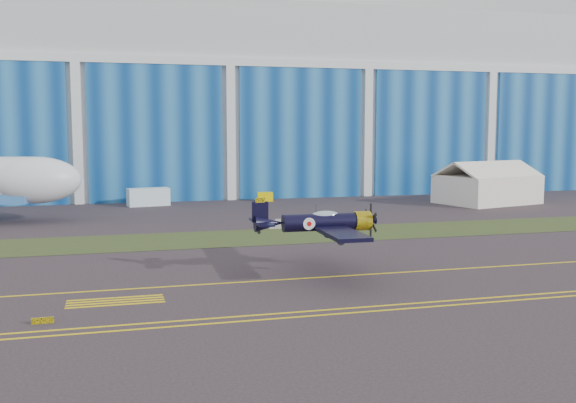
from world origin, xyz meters
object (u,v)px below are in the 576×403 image
object	(u,v)px
warbird	(320,222)
shipping_container	(148,197)
tug	(265,197)
tent	(487,182)

from	to	relation	value
warbird	shipping_container	world-z (taller)	warbird
warbird	tug	bearing A→B (deg)	82.92
tent	shipping_container	xyz separation A→B (m)	(-47.38, 9.73, -1.83)
tent	shipping_container	bearing A→B (deg)	153.71
warbird	tent	size ratio (longest dim) A/B	0.87
tug	warbird	bearing A→B (deg)	-88.51
tent	shipping_container	size ratio (longest dim) A/B	2.67
warbird	tug	xyz separation A→B (m)	(7.57, 49.57, -3.20)
shipping_container	tent	bearing A→B (deg)	-21.20
shipping_container	tug	size ratio (longest dim) A/B	2.52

